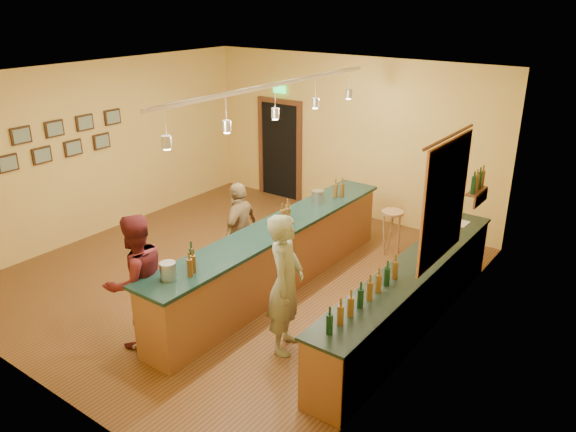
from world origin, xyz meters
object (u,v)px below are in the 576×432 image
Objects in this scene: bartender at (286,284)px; customer_b at (240,231)px; tasting_bar at (276,253)px; customer_a at (137,281)px; bar_stool at (392,219)px; back_counter at (410,297)px.

customer_b is (-1.76, 1.18, -0.13)m from bartender.
tasting_bar is 0.74m from customer_b.
customer_a is 4.62m from bar_stool.
customer_a is at bearing -8.52° from customer_b.
tasting_bar reaches higher than bar_stool.
customer_b is (-0.16, 2.19, -0.10)m from customer_a.
bar_stool is (-0.20, 3.38, -0.27)m from bartender.
customer_b is at bearing 33.93° from bartender.
bartender is 3.40m from bar_stool.
back_counter reaches higher than bar_stool.
bar_stool is at bearing 131.89° from customer_b.
customer_a is 1.12× the size of customer_b.
customer_b is at bearing -179.66° from tasting_bar.
bartender is 1.16× the size of customer_b.
tasting_bar reaches higher than back_counter.
back_counter is 2.87m from customer_b.
customer_a is at bearing -107.65° from bar_stool.
back_counter is 1.80m from bartender.
tasting_bar is 2.75× the size of bartender.
customer_a is (-0.55, -2.20, 0.29)m from tasting_bar.
tasting_bar is (-2.13, -0.18, 0.12)m from back_counter.
tasting_bar is 2.28m from customer_a.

